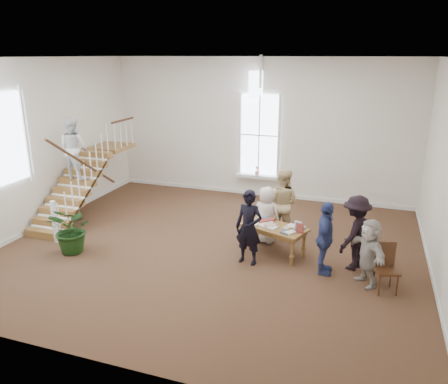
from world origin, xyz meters
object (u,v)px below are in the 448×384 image
at_px(library_table, 274,229).
at_px(side_chair, 385,264).
at_px(police_officer, 249,228).
at_px(woman_cluster_c, 368,252).
at_px(person_yellow, 282,203).
at_px(woman_cluster_a, 325,238).
at_px(floor_plant, 73,230).
at_px(elderly_woman, 266,215).
at_px(woman_cluster_b, 355,233).

relative_size(library_table, side_chair, 1.66).
height_order(police_officer, woman_cluster_c, police_officer).
distance_m(police_officer, person_yellow, 1.80).
distance_m(person_yellow, woman_cluster_a, 2.13).
bearing_deg(library_table, floor_plant, -142.22).
xyz_separation_m(library_table, floor_plant, (-4.56, -1.48, -0.03)).
distance_m(elderly_woman, woman_cluster_a, 1.98).
distance_m(library_table, woman_cluster_c, 2.27).
xyz_separation_m(woman_cluster_a, woman_cluster_c, (0.90, -0.20, -0.10)).
relative_size(elderly_woman, woman_cluster_c, 1.02).
relative_size(woman_cluster_b, floor_plant, 1.44).
xyz_separation_m(police_officer, woman_cluster_c, (2.57, -0.15, -0.15)).
distance_m(library_table, woman_cluster_a, 1.38).
bearing_deg(police_officer, woman_cluster_a, 10.90).
relative_size(elderly_woman, side_chair, 1.46).
relative_size(woman_cluster_c, side_chair, 1.43).
xyz_separation_m(police_officer, floor_plant, (-4.11, -0.83, -0.27)).
distance_m(person_yellow, woman_cluster_c, 2.89).
bearing_deg(side_chair, woman_cluster_a, 146.96).
xyz_separation_m(elderly_woman, floor_plant, (-4.21, -2.08, -0.14)).
height_order(library_table, woman_cluster_c, woman_cluster_c).
bearing_deg(library_table, woman_cluster_a, -6.28).
relative_size(floor_plant, side_chair, 1.18).
bearing_deg(library_table, woman_cluster_b, 15.12).
distance_m(police_officer, side_chair, 2.95).
relative_size(police_officer, floor_plant, 1.47).
bearing_deg(police_officer, woman_cluster_b, 21.57).
relative_size(woman_cluster_a, floor_plant, 1.39).
relative_size(elderly_woman, woman_cluster_b, 0.87).
relative_size(library_table, woman_cluster_c, 1.16).
distance_m(library_table, police_officer, 0.83).
relative_size(police_officer, elderly_woman, 1.18).
bearing_deg(side_chair, police_officer, 156.11).
height_order(elderly_woman, side_chair, elderly_woman).
xyz_separation_m(elderly_woman, side_chair, (2.82, -1.52, -0.17)).
bearing_deg(library_table, side_chair, -0.60).
bearing_deg(woman_cluster_b, library_table, -70.76).
height_order(library_table, elderly_woman, elderly_woman).
distance_m(police_officer, woman_cluster_c, 2.58).
bearing_deg(woman_cluster_c, woman_cluster_a, -136.19).
height_order(police_officer, side_chair, police_officer).
height_order(police_officer, elderly_woman, police_officer).
height_order(library_table, woman_cluster_a, woman_cluster_a).
relative_size(elderly_woman, woman_cluster_a, 0.90).
xyz_separation_m(elderly_woman, woman_cluster_b, (2.17, -0.75, 0.11)).
bearing_deg(woman_cluster_a, police_officer, 90.84).
bearing_deg(woman_cluster_b, side_chair, 63.83).
relative_size(elderly_woman, person_yellow, 0.80).
bearing_deg(woman_cluster_a, floor_plant, 97.71).
xyz_separation_m(person_yellow, woman_cluster_a, (1.27, -1.70, -0.10)).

